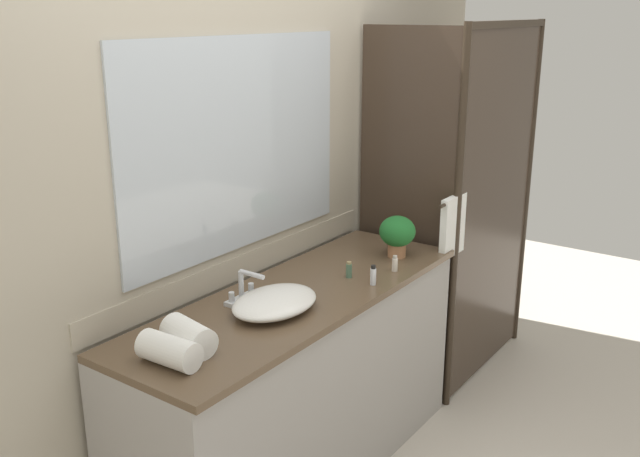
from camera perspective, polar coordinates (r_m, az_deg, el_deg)
The scene contains 11 objects.
wall_back_with_mirror at distance 3.10m, azimuth -6.81°, elevation 3.15°, with size 4.40×0.06×2.60m.
vanity_cabinet at distance 3.22m, azimuth -1.74°, elevation -12.60°, with size 1.80×0.58×0.90m.
shower_enclosure at distance 3.94m, azimuth 11.84°, elevation 1.78°, with size 1.20×0.59×2.00m.
sink_basin at distance 2.84m, azimuth -3.66°, elevation -5.92°, with size 0.40×0.29×0.08m, color white.
faucet at distance 2.94m, azimuth -6.19°, elevation -5.00°, with size 0.17×0.14×0.14m.
potted_plant at distance 3.44m, azimuth 6.24°, elevation -0.37°, with size 0.17×0.17×0.20m.
amenity_bottle_lotion at distance 3.27m, azimuth 6.04°, elevation -2.84°, with size 0.03×0.03×0.07m.
amenity_bottle_shampoo at distance 3.18m, azimuth 2.34°, elevation -3.35°, with size 0.03×0.03×0.07m.
amenity_bottle_conditioner at distance 3.10m, azimuth 4.30°, elevation -3.79°, with size 0.03×0.03×0.09m.
rolled_towel_near_edge at distance 2.47m, azimuth -12.05°, elevation -9.59°, with size 0.11×0.11×0.22m, color white.
rolled_towel_middle at distance 2.55m, azimuth -10.53°, elevation -8.52°, with size 0.11×0.11×0.20m, color white.
Camera 1 is at (-2.22, -1.69, 2.05)m, focal length 39.78 mm.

